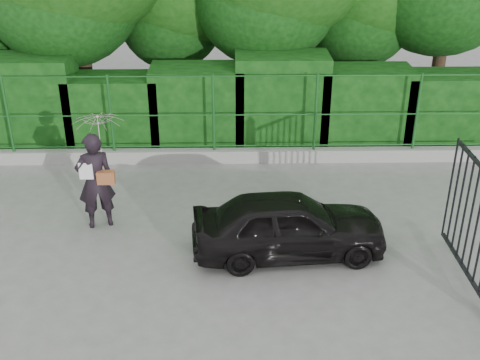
{
  "coord_description": "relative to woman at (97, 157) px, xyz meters",
  "views": [
    {
      "loc": [
        0.77,
        -8.26,
        5.83
      ],
      "look_at": [
        0.94,
        1.3,
        1.1
      ],
      "focal_mm": 45.0,
      "sensor_mm": 36.0,
      "label": 1
    }
  ],
  "objects": [
    {
      "name": "kerb",
      "position": [
        1.63,
        2.83,
        -1.25
      ],
      "size": [
        14.0,
        0.25,
        0.3
      ],
      "primitive_type": "cube",
      "color": "#9E9E99",
      "rests_on": "ground"
    },
    {
      "name": "woman",
      "position": [
        0.0,
        0.0,
        0.0
      ],
      "size": [
        0.99,
        0.91,
        2.21
      ],
      "color": "black",
      "rests_on": "ground"
    },
    {
      "name": "car",
      "position": [
        3.39,
        -1.04,
        -0.83
      ],
      "size": [
        3.43,
        1.62,
        1.13
      ],
      "primitive_type": "imported",
      "rotation": [
        0.0,
        0.0,
        1.66
      ],
      "color": "black",
      "rests_on": "ground"
    },
    {
      "name": "hedge",
      "position": [
        1.56,
        3.83,
        -0.4
      ],
      "size": [
        14.2,
        1.2,
        2.27
      ],
      "color": "black",
      "rests_on": "ground"
    },
    {
      "name": "ground",
      "position": [
        1.63,
        -1.67,
        -1.4
      ],
      "size": [
        80.0,
        80.0,
        0.0
      ],
      "primitive_type": "plane",
      "color": "gray"
    },
    {
      "name": "fence",
      "position": [
        1.85,
        2.83,
        -0.2
      ],
      "size": [
        14.13,
        0.06,
        1.8
      ],
      "color": "#17511C",
      "rests_on": "kerb"
    }
  ]
}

